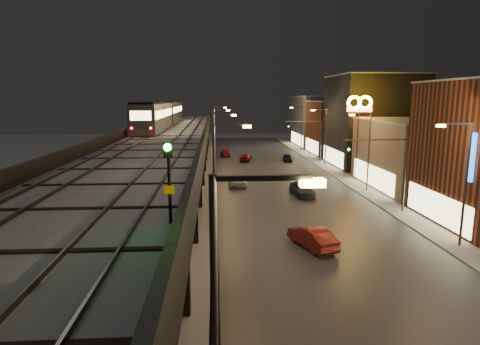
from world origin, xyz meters
name	(u,v)px	position (x,y,z in m)	size (l,w,h in m)	color
road_surface	(280,184)	(7.50, 35.00, 0.03)	(17.00, 120.00, 0.06)	#46474D
sidewalk_right	(359,183)	(17.50, 35.00, 0.07)	(4.00, 120.00, 0.14)	#9FA1A8
under_viaduct_pavement	(172,186)	(-6.00, 35.00, 0.03)	(11.00, 120.00, 0.06)	#9FA1A8
elevated_viaduct	(167,143)	(-6.00, 31.84, 5.62)	(9.00, 100.00, 6.30)	black
viaduct_trackbed	(167,137)	(-6.01, 31.97, 6.39)	(8.40, 100.00, 0.32)	#B2B7C1
viaduct_parapet_streetside	(206,132)	(-1.65, 32.00, 6.85)	(0.30, 100.00, 1.10)	black
viaduct_parapet_far	(128,133)	(-10.35, 32.00, 6.85)	(0.30, 100.00, 1.10)	black
building_c	(423,154)	(23.99, 32.00, 4.08)	(12.20, 15.20, 8.16)	#857459
building_d	(372,121)	(23.99, 48.00, 7.08)	(12.20, 13.20, 14.16)	black
building_e	(343,128)	(23.99, 62.00, 5.08)	(12.20, 12.20, 10.16)	brown
building_f	(324,121)	(23.99, 76.00, 5.58)	(12.20, 16.20, 11.16)	#505154
streetlight_left_0	(226,332)	(-0.43, -5.00, 5.24)	(2.57, 0.28, 9.00)	#38383A
streetlight_left_1	(218,179)	(-0.43, 13.00, 5.24)	(2.57, 0.28, 9.00)	#38383A
streetlight_right_1	(463,176)	(16.73, 13.00, 5.24)	(2.56, 0.28, 9.00)	#38383A
streetlight_left_2	(217,147)	(-0.43, 31.00, 5.24)	(2.57, 0.28, 9.00)	#38383A
streetlight_right_2	(367,146)	(16.73, 31.00, 5.24)	(2.56, 0.28, 9.00)	#38383A
streetlight_left_3	(216,133)	(-0.43, 49.00, 5.24)	(2.57, 0.28, 9.00)	#38383A
streetlight_right_3	(324,133)	(16.73, 49.00, 5.24)	(2.56, 0.28, 9.00)	#38383A
streetlight_left_4	(216,126)	(-0.43, 67.00, 5.24)	(2.57, 0.28, 9.00)	#38383A
streetlight_right_4	(300,125)	(16.73, 67.00, 5.24)	(2.56, 0.28, 9.00)	#38383A
traffic_light_rig_a	(393,166)	(15.84, 22.00, 4.50)	(6.10, 0.34, 7.00)	#38383A
traffic_light_rig_b	(314,136)	(15.84, 52.00, 4.50)	(6.10, 0.34, 7.00)	#38383A
subway_train	(163,113)	(-8.50, 48.47, 8.40)	(3.01, 36.96, 3.59)	gray
rail_signal	(169,167)	(-2.10, -1.05, 8.51)	(0.31, 0.41, 2.67)	black
car_near_white	(312,238)	(6.26, 13.47, 0.76)	(1.61, 4.63, 1.52)	maroon
car_mid_silver	(238,181)	(2.10, 34.49, 0.64)	(2.13, 4.62, 1.29)	silver
car_mid_dark	(246,158)	(4.62, 54.21, 0.61)	(1.71, 4.21, 1.22)	maroon
car_far_white	(225,153)	(1.33, 60.29, 0.67)	(1.59, 3.95, 1.34)	maroon
car_onc_white	(302,190)	(8.90, 28.97, 0.69)	(1.94, 4.76, 1.38)	#3C3E45
car_onc_red	(287,158)	(11.66, 53.27, 0.61)	(1.45, 3.61, 1.23)	black
sign_mcdonalds	(359,111)	(18.00, 37.55, 9.07)	(3.26, 0.84, 10.98)	#38383A
sign_carwash	(478,166)	(18.50, 14.07, 5.77)	(1.58, 0.35, 8.19)	#38383A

